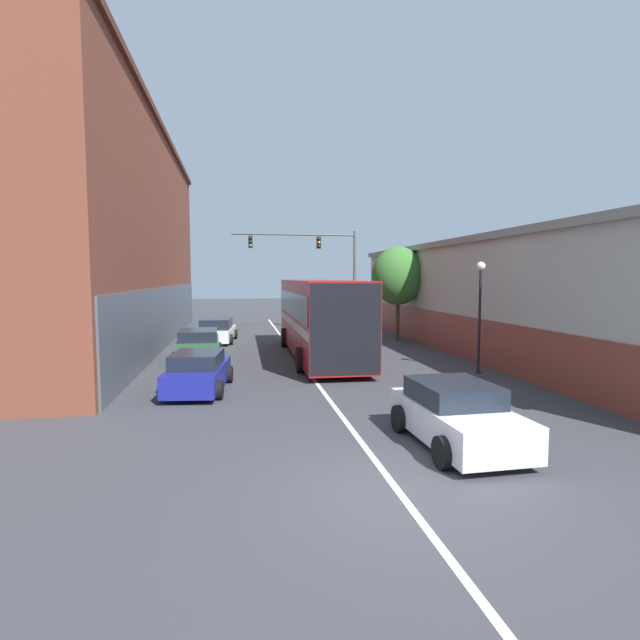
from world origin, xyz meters
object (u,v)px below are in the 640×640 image
object	(u,v)px
hatchback_foreground	(457,415)
parked_car_left_far	(198,345)
street_lamp	(480,306)
street_tree_near	(398,276)
traffic_signal_gantry	(320,258)
parked_car_left_near	(217,331)
parked_car_left_mid	(198,372)
bus	(319,314)

from	to	relation	value
hatchback_foreground	parked_car_left_far	xyz separation A→B (m)	(-6.49, 12.76, -0.01)
street_lamp	street_tree_near	bearing A→B (deg)	89.42
traffic_signal_gantry	hatchback_foreground	bearing A→B (deg)	-92.09
traffic_signal_gantry	street_lamp	world-z (taller)	traffic_signal_gantry
parked_car_left_near	street_lamp	distance (m)	15.39
parked_car_left_near	traffic_signal_gantry	xyz separation A→B (m)	(6.78, 4.84, 4.35)
hatchback_foreground	traffic_signal_gantry	size ratio (longest dim) A/B	0.46
parked_car_left_mid	street_tree_near	distance (m)	15.87
street_lamp	street_tree_near	size ratio (longest dim) A/B	0.78
parked_car_left_far	parked_car_left_mid	bearing A→B (deg)	-178.33
hatchback_foreground	parked_car_left_mid	bearing A→B (deg)	41.58
bus	parked_car_left_far	distance (m)	5.67
traffic_signal_gantry	street_lamp	bearing A→B (deg)	-77.63
parked_car_left_far	traffic_signal_gantry	bearing A→B (deg)	-36.43
parked_car_left_mid	traffic_signal_gantry	xyz separation A→B (m)	(6.89, 17.38, 4.36)
parked_car_left_far	hatchback_foreground	bearing A→B (deg)	-155.51
parked_car_left_near	bus	bearing A→B (deg)	-136.74
traffic_signal_gantry	street_tree_near	xyz separation A→B (m)	(3.63, -5.94, -1.21)
parked_car_left_near	parked_car_left_mid	xyz separation A→B (m)	(-0.11, -12.54, -0.01)
hatchback_foreground	street_lamp	world-z (taller)	street_lamp
parked_car_left_mid	parked_car_left_far	xyz separation A→B (m)	(-0.47, 6.45, 0.03)
street_lamp	traffic_signal_gantry	bearing A→B (deg)	102.37
traffic_signal_gantry	parked_car_left_mid	bearing A→B (deg)	-111.62
parked_car_left_far	traffic_signal_gantry	size ratio (longest dim) A/B	0.53
parked_car_left_near	street_tree_near	xyz separation A→B (m)	(10.41, -1.09, 3.14)
hatchback_foreground	parked_car_left_near	bearing A→B (deg)	15.28
parked_car_left_far	street_lamp	size ratio (longest dim) A/B	1.04
traffic_signal_gantry	parked_car_left_near	bearing A→B (deg)	-144.45
traffic_signal_gantry	parked_car_left_far	bearing A→B (deg)	-123.95
parked_car_left_near	hatchback_foreground	bearing A→B (deg)	-157.47
hatchback_foreground	street_lamp	distance (m)	8.98
hatchback_foreground	street_lamp	size ratio (longest dim) A/B	0.90
bus	parked_car_left_near	bearing A→B (deg)	38.71
hatchback_foreground	parked_car_left_far	size ratio (longest dim) A/B	0.87
hatchback_foreground	street_tree_near	bearing A→B (deg)	-16.35
bus	traffic_signal_gantry	world-z (taller)	traffic_signal_gantry
hatchback_foreground	traffic_signal_gantry	distance (m)	24.09
parked_car_left_mid	street_lamp	distance (m)	10.68
traffic_signal_gantry	street_lamp	distance (m)	16.65
hatchback_foreground	street_lamp	xyz separation A→B (m)	(4.40, 7.59, 1.94)
street_lamp	bus	bearing A→B (deg)	137.18
street_tree_near	hatchback_foreground	bearing A→B (deg)	-104.22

